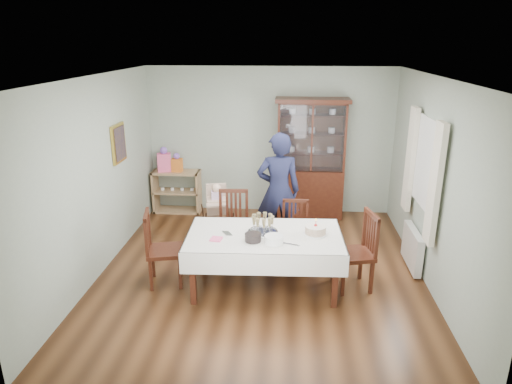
# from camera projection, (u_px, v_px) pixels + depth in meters

# --- Properties ---
(floor) EXTENTS (5.00, 5.00, 0.00)m
(floor) POSITION_uv_depth(u_px,v_px,m) (261.00, 271.00, 6.51)
(floor) COLOR #593319
(floor) RESTS_ON ground
(room_shell) EXTENTS (5.00, 5.00, 5.00)m
(room_shell) POSITION_uv_depth(u_px,v_px,m) (264.00, 146.00, 6.47)
(room_shell) COLOR #9EAA99
(room_shell) RESTS_ON floor
(dining_table) EXTENTS (2.04, 1.22, 0.76)m
(dining_table) POSITION_uv_depth(u_px,v_px,m) (264.00, 261.00, 5.98)
(dining_table) COLOR #421F10
(dining_table) RESTS_ON floor
(china_cabinet) EXTENTS (1.30, 0.48, 2.18)m
(china_cabinet) POSITION_uv_depth(u_px,v_px,m) (311.00, 157.00, 8.23)
(china_cabinet) COLOR #421F10
(china_cabinet) RESTS_ON floor
(sideboard) EXTENTS (0.90, 0.38, 0.80)m
(sideboard) POSITION_uv_depth(u_px,v_px,m) (177.00, 191.00, 8.66)
(sideboard) COLOR tan
(sideboard) RESTS_ON floor
(picture_frame) EXTENTS (0.04, 0.48, 0.58)m
(picture_frame) POSITION_uv_depth(u_px,v_px,m) (119.00, 143.00, 6.90)
(picture_frame) COLOR gold
(picture_frame) RESTS_ON room_shell
(window) EXTENTS (0.04, 1.02, 1.22)m
(window) POSITION_uv_depth(u_px,v_px,m) (427.00, 164.00, 6.14)
(window) COLOR white
(window) RESTS_ON room_shell
(curtain_left) EXTENTS (0.07, 0.30, 1.55)m
(curtain_left) POSITION_uv_depth(u_px,v_px,m) (435.00, 185.00, 5.59)
(curtain_left) COLOR silver
(curtain_left) RESTS_ON room_shell
(curtain_right) EXTENTS (0.07, 0.30, 1.55)m
(curtain_right) POSITION_uv_depth(u_px,v_px,m) (410.00, 160.00, 6.76)
(curtain_right) COLOR silver
(curtain_right) RESTS_ON room_shell
(radiator) EXTENTS (0.10, 0.80, 0.55)m
(radiator) POSITION_uv_depth(u_px,v_px,m) (412.00, 248.00, 6.54)
(radiator) COLOR white
(radiator) RESTS_ON floor
(chair_far_left) EXTENTS (0.48, 0.48, 1.02)m
(chair_far_left) POSITION_uv_depth(u_px,v_px,m) (233.00, 239.00, 6.83)
(chair_far_left) COLOR #421F10
(chair_far_left) RESTS_ON floor
(chair_far_right) EXTENTS (0.41, 0.41, 0.90)m
(chair_far_right) POSITION_uv_depth(u_px,v_px,m) (295.00, 244.00, 6.76)
(chair_far_right) COLOR #421F10
(chair_far_right) RESTS_ON floor
(chair_end_left) EXTENTS (0.55, 0.55, 1.02)m
(chair_end_left) POSITION_uv_depth(u_px,v_px,m) (164.00, 262.00, 6.11)
(chair_end_left) COLOR #421F10
(chair_end_left) RESTS_ON floor
(chair_end_right) EXTENTS (0.56, 0.56, 1.05)m
(chair_end_right) POSITION_uv_depth(u_px,v_px,m) (354.00, 266.00, 6.00)
(chair_end_right) COLOR #421F10
(chair_end_right) RESTS_ON floor
(woman) EXTENTS (0.71, 0.51, 1.84)m
(woman) POSITION_uv_depth(u_px,v_px,m) (278.00, 191.00, 7.04)
(woman) COLOR black
(woman) RESTS_ON floor
(high_chair) EXTENTS (0.52, 0.52, 0.99)m
(high_chair) POSITION_uv_depth(u_px,v_px,m) (217.00, 220.00, 7.34)
(high_chair) COLOR black
(high_chair) RESTS_ON floor
(champagne_tray) EXTENTS (0.39, 0.39, 0.24)m
(champagne_tray) POSITION_uv_depth(u_px,v_px,m) (263.00, 227.00, 5.89)
(champagne_tray) COLOR silver
(champagne_tray) RESTS_ON dining_table
(birthday_cake) EXTENTS (0.31, 0.31, 0.21)m
(birthday_cake) POSITION_uv_depth(u_px,v_px,m) (315.00, 230.00, 5.85)
(birthday_cake) COLOR white
(birthday_cake) RESTS_ON dining_table
(plate_stack_dark) EXTENTS (0.22, 0.22, 0.10)m
(plate_stack_dark) POSITION_uv_depth(u_px,v_px,m) (253.00, 237.00, 5.66)
(plate_stack_dark) COLOR black
(plate_stack_dark) RESTS_ON dining_table
(plate_stack_white) EXTENTS (0.28, 0.28, 0.10)m
(plate_stack_white) POSITION_uv_depth(u_px,v_px,m) (274.00, 240.00, 5.59)
(plate_stack_white) COLOR white
(plate_stack_white) RESTS_ON dining_table
(napkin_stack) EXTENTS (0.16, 0.16, 0.02)m
(napkin_stack) POSITION_uv_depth(u_px,v_px,m) (216.00, 239.00, 5.71)
(napkin_stack) COLOR #FC5D8F
(napkin_stack) RESTS_ON dining_table
(cutlery) EXTENTS (0.17, 0.19, 0.01)m
(cutlery) POSITION_uv_depth(u_px,v_px,m) (224.00, 233.00, 5.89)
(cutlery) COLOR silver
(cutlery) RESTS_ON dining_table
(cake_knife) EXTENTS (0.28, 0.11, 0.01)m
(cake_knife) POSITION_uv_depth(u_px,v_px,m) (288.00, 244.00, 5.58)
(cake_knife) COLOR silver
(cake_knife) RESTS_ON dining_table
(gift_bag_pink) EXTENTS (0.28, 0.22, 0.47)m
(gift_bag_pink) POSITION_uv_depth(u_px,v_px,m) (164.00, 161.00, 8.47)
(gift_bag_pink) COLOR #FC5D8F
(gift_bag_pink) RESTS_ON sideboard
(gift_bag_orange) EXTENTS (0.20, 0.15, 0.35)m
(gift_bag_orange) POSITION_uv_depth(u_px,v_px,m) (177.00, 163.00, 8.47)
(gift_bag_orange) COLOR orange
(gift_bag_orange) RESTS_ON sideboard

